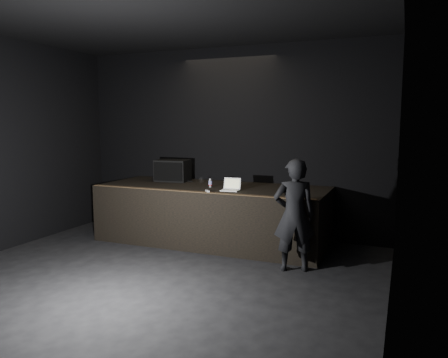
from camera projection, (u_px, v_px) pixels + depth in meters
ground at (121, 298)px, 5.29m from camera, size 7.00×7.00×0.00m
room_walls at (116, 130)px, 5.03m from camera, size 6.10×7.10×3.52m
stage_riser at (213, 214)px, 7.72m from camera, size 4.00×1.50×1.00m
riser_lip at (195, 192)px, 7.01m from camera, size 3.92×0.10×0.01m
stage_monitor at (173, 170)px, 8.29m from camera, size 0.65×0.50×0.41m
cable at (172, 180)px, 8.42m from camera, size 0.99×0.17×0.02m
laptop at (231, 187)px, 7.17m from camera, size 0.31×0.28×0.20m
beer_can at (210, 183)px, 7.49m from camera, size 0.06×0.06×0.15m
plastic_cup at (201, 180)px, 8.08m from camera, size 0.08×0.08×0.10m
wii_remote at (208, 191)px, 6.98m from camera, size 0.12×0.15×0.03m
person at (294, 215)px, 6.17m from camera, size 0.69×0.58×1.61m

